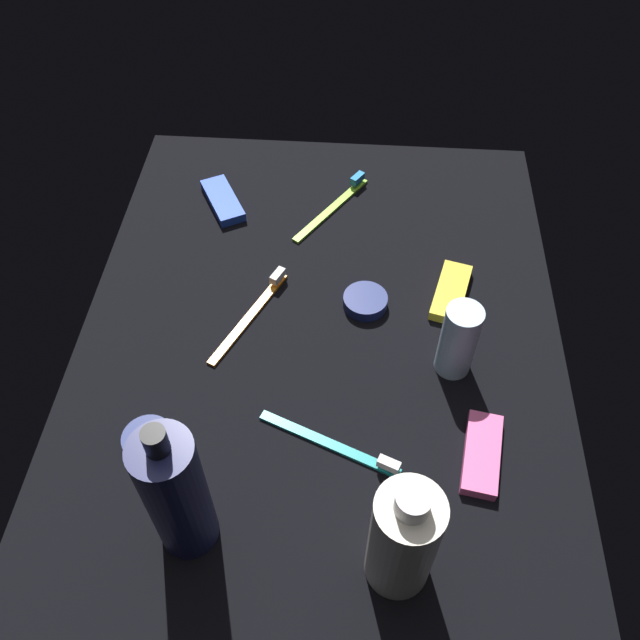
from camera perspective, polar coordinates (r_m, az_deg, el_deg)
ground_plane at (r=89.08cm, az=-0.00°, el=-1.46°), size 84.00×64.00×1.20cm
lotion_bottle at (r=67.91cm, az=-12.22°, el=-14.37°), size 6.17×6.17×21.28cm
bodywash_bottle at (r=66.94cm, az=7.15°, el=-18.15°), size 6.66×6.66×17.30cm
deodorant_stick at (r=82.91cm, az=11.77°, el=-1.72°), size 4.55×4.55×10.82cm
toothbrush_teal at (r=78.83cm, az=1.51°, el=-10.74°), size 7.84×17.15×2.10cm
toothbrush_lime at (r=105.74cm, az=1.17°, el=9.94°), size 15.67×10.95×2.10cm
toothbrush_orange at (r=90.87cm, az=-5.73°, el=0.84°), size 16.78×8.79×2.10cm
snack_bar_yellow at (r=94.13cm, az=11.15°, el=2.35°), size 11.07×6.49×1.50cm
snack_bar_blue at (r=107.16cm, az=-8.33°, el=10.10°), size 11.06×8.43×1.50cm
snack_bar_pink at (r=80.36cm, az=13.71°, el=-11.09°), size 10.91×5.65×1.50cm
cream_tin_left at (r=81.43cm, az=-14.52°, el=-9.94°), size 5.95×5.95×1.67cm
cream_tin_right at (r=91.38cm, az=3.90°, el=1.62°), size 6.10×6.10×1.67cm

